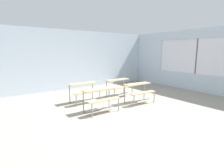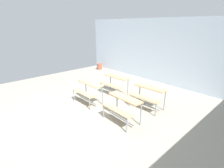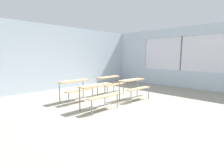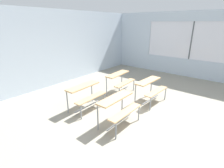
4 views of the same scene
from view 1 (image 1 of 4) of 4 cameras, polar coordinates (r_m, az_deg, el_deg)
name	(u,v)px [view 1 (image 1 of 4)]	position (r m, az deg, el deg)	size (l,w,h in m)	color
ground	(123,114)	(5.71, 3.59, -9.69)	(10.00, 9.00, 0.05)	gray
wall_back	(67,60)	(9.29, -14.28, 7.48)	(10.00, 0.12, 3.00)	silver
wall_right	(209,62)	(9.32, 28.99, 6.17)	(0.12, 9.00, 3.00)	silver
desk_bench_r0c0	(101,95)	(5.70, -3.65, -3.54)	(1.10, 0.59, 0.74)	tan
desk_bench_r0c1	(139,88)	(6.73, 8.81, -1.45)	(1.13, 0.64, 0.74)	tan
desk_bench_r1c0	(84,88)	(6.79, -8.90, -1.33)	(1.12, 0.62, 0.74)	tan
desk_bench_r1c1	(119,84)	(7.64, 2.36, 0.11)	(1.13, 0.65, 0.74)	tan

